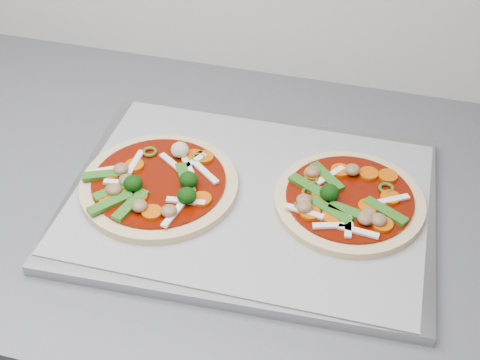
# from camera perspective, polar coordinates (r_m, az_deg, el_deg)

# --- Properties ---
(countertop) EXTENTS (3.60, 0.60, 0.04)m
(countertop) POSITION_cam_1_polar(r_m,az_deg,el_deg) (0.92, -8.07, -0.76)
(countertop) COLOR #5C5D64
(countertop) RESTS_ON base_cabinet
(baking_tray) EXTENTS (0.48, 0.36, 0.02)m
(baking_tray) POSITION_cam_1_polar(r_m,az_deg,el_deg) (0.85, 0.86, -1.85)
(baking_tray) COLOR #9B9BA1
(baking_tray) RESTS_ON countertop
(parchment) EXTENTS (0.44, 0.33, 0.00)m
(parchment) POSITION_cam_1_polar(r_m,az_deg,el_deg) (0.85, 0.87, -1.42)
(parchment) COLOR #9D9DA2
(parchment) RESTS_ON baking_tray
(pizza_left) EXTENTS (0.24, 0.24, 0.03)m
(pizza_left) POSITION_cam_1_polar(r_m,az_deg,el_deg) (0.86, -6.98, -0.36)
(pizza_left) COLOR beige
(pizza_left) RESTS_ON parchment
(pizza_right) EXTENTS (0.24, 0.24, 0.03)m
(pizza_right) POSITION_cam_1_polar(r_m,az_deg,el_deg) (0.84, 9.17, -1.70)
(pizza_right) COLOR beige
(pizza_right) RESTS_ON parchment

